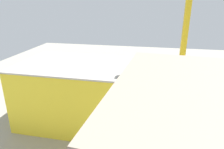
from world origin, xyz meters
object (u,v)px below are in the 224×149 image
(passenger_coach, at_px, (222,72))
(street_tree_2, at_px, (156,82))
(tower_crane, at_px, (189,49))
(street_tree_0, at_px, (194,87))
(locomotive, at_px, (174,72))
(parked_car_3, at_px, (114,99))
(parked_car_2, at_px, (134,100))
(construction_building, at_px, (92,94))
(traffic_light, at_px, (169,87))
(parked_car_1, at_px, (151,102))
(parked_car_0, at_px, (169,104))
(freight_coach_far, at_px, (100,68))
(platform_canopy_near, at_px, (149,72))
(box_truck_0, at_px, (69,90))
(street_tree_1, at_px, (57,76))

(passenger_coach, distance_m, street_tree_2, 40.09)
(tower_crane, xyz_separation_m, street_tree_0, (-6.86, -20.24, -19.05))
(locomotive, distance_m, parked_car_3, 41.00)
(tower_crane, bearing_deg, parked_car_3, -28.40)
(parked_car_2, height_order, parked_car_3, parked_car_2)
(passenger_coach, height_order, construction_building, construction_building)
(traffic_light, bearing_deg, parked_car_1, 47.96)
(parked_car_0, height_order, construction_building, construction_building)
(freight_coach_far, xyz_separation_m, street_tree_2, (-28.07, 19.64, 2.30))
(platform_canopy_near, relative_size, box_truck_0, 6.44)
(parked_car_1, height_order, parked_car_3, parked_car_1)
(street_tree_2, bearing_deg, box_truck_0, 10.75)
(freight_coach_far, bearing_deg, parked_car_2, 126.71)
(freight_coach_far, relative_size, construction_building, 0.43)
(traffic_light, bearing_deg, locomotive, -99.22)
(parked_car_3, relative_size, box_truck_0, 0.43)
(parked_car_2, xyz_separation_m, street_tree_1, (33.99, -7.19, 4.54))
(platform_canopy_near, height_order, street_tree_1, street_tree_1)
(locomotive, distance_m, traffic_light, 26.16)
(parked_car_1, distance_m, street_tree_0, 17.89)
(street_tree_2, bearing_deg, platform_canopy_near, -78.84)
(parked_car_2, height_order, tower_crane, tower_crane)
(locomotive, height_order, parked_car_0, locomotive)
(freight_coach_far, height_order, tower_crane, tower_crane)
(parked_car_1, height_order, street_tree_1, street_tree_1)
(locomotive, xyz_separation_m, parked_car_0, (3.98, 32.94, -1.00))
(platform_canopy_near, height_order, box_truck_0, platform_canopy_near)
(platform_canopy_near, relative_size, street_tree_0, 9.85)
(box_truck_0, distance_m, street_tree_2, 34.76)
(street_tree_1, bearing_deg, parked_car_3, 164.04)
(street_tree_1, xyz_separation_m, street_tree_2, (-41.62, -0.60, 0.31))
(freight_coach_far, height_order, traffic_light, freight_coach_far)
(parked_car_1, height_order, construction_building, construction_building)
(street_tree_1, height_order, street_tree_2, street_tree_2)
(platform_canopy_near, height_order, tower_crane, tower_crane)
(locomotive, bearing_deg, parked_car_3, 54.05)
(platform_canopy_near, relative_size, passenger_coach, 3.78)
(platform_canopy_near, distance_m, freight_coach_far, 25.50)
(parked_car_1, bearing_deg, construction_building, 40.02)
(parked_car_2, bearing_deg, platform_canopy_near, -101.43)
(passenger_coach, relative_size, construction_building, 0.42)
(locomotive, relative_size, street_tree_0, 2.31)
(tower_crane, bearing_deg, parked_car_0, -79.95)
(parked_car_2, height_order, street_tree_2, street_tree_2)
(freight_coach_far, xyz_separation_m, parked_car_3, (-12.93, 27.81, -2.61))
(construction_building, bearing_deg, parked_car_0, -148.12)
(parked_car_2, xyz_separation_m, street_tree_2, (-7.63, -7.79, 4.85))
(parked_car_2, distance_m, construction_building, 20.62)
(platform_canopy_near, bearing_deg, freight_coach_far, -10.14)
(passenger_coach, distance_m, tower_crane, 55.21)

